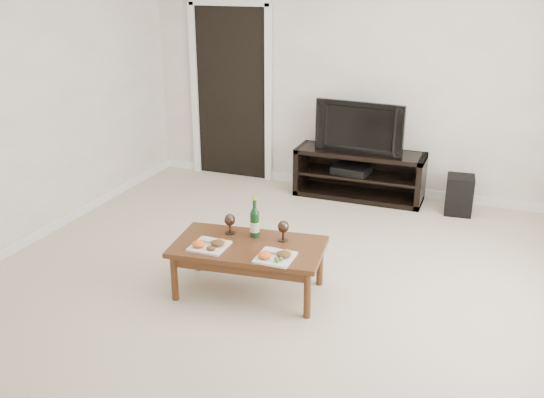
{
  "coord_description": "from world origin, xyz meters",
  "views": [
    {
      "loc": [
        1.53,
        -3.92,
        2.45
      ],
      "look_at": [
        -0.11,
        0.37,
        0.7
      ],
      "focal_mm": 40.0,
      "sensor_mm": 36.0,
      "label": 1
    }
  ],
  "objects": [
    {
      "name": "av_receiver",
      "position": [
        0.04,
        2.48,
        0.33
      ],
      "size": [
        0.44,
        0.35,
        0.08
      ],
      "primitive_type": "cube",
      "rotation": [
        0.0,
        0.0,
        -0.13
      ],
      "color": "black",
      "rests_on": "media_console"
    },
    {
      "name": "doorway",
      "position": [
        -1.55,
        2.73,
        1.02
      ],
      "size": [
        0.9,
        0.02,
        2.05
      ],
      "primitive_type": "cube",
      "color": "black",
      "rests_on": "ground"
    },
    {
      "name": "back_wall",
      "position": [
        0.0,
        2.77,
        1.3
      ],
      "size": [
        5.0,
        0.04,
        2.6
      ],
      "primitive_type": "cube",
      "color": "white",
      "rests_on": "ground"
    },
    {
      "name": "plate_left",
      "position": [
        -0.45,
        -0.11,
        0.45
      ],
      "size": [
        0.27,
        0.27,
        0.07
      ],
      "primitive_type": "cube",
      "color": "white",
      "rests_on": "coffee_table"
    },
    {
      "name": "floor",
      "position": [
        0.0,
        0.0,
        0.0
      ],
      "size": [
        5.5,
        5.5,
        0.0
      ],
      "primitive_type": "plane",
      "color": "beige",
      "rests_on": "ground"
    },
    {
      "name": "subwoofer",
      "position": [
        1.23,
        2.4,
        0.21
      ],
      "size": [
        0.3,
        0.3,
        0.42
      ],
      "primitive_type": "cube",
      "rotation": [
        0.0,
        0.0,
        0.09
      ],
      "color": "black",
      "rests_on": "ground"
    },
    {
      "name": "coffee_table",
      "position": [
        -0.19,
        0.05,
        0.21
      ],
      "size": [
        1.24,
        0.77,
        0.42
      ],
      "primitive_type": "cube",
      "rotation": [
        0.0,
        0.0,
        0.11
      ],
      "color": "#512B16",
      "rests_on": "ground"
    },
    {
      "name": "goblet_right",
      "position": [
        0.04,
        0.22,
        0.51
      ],
      "size": [
        0.09,
        0.09,
        0.17
      ],
      "primitive_type": null,
      "color": "#3D2D21",
      "rests_on": "coffee_table"
    },
    {
      "name": "television",
      "position": [
        0.13,
        2.5,
        0.84
      ],
      "size": [
        1.0,
        0.21,
        0.57
      ],
      "primitive_type": "imported",
      "rotation": [
        0.0,
        0.0,
        -0.09
      ],
      "color": "black",
      "rests_on": "media_console"
    },
    {
      "name": "wine_bottle",
      "position": [
        -0.2,
        0.21,
        0.59
      ],
      "size": [
        0.07,
        0.07,
        0.35
      ],
      "primitive_type": "cylinder",
      "color": "#0F3817",
      "rests_on": "coffee_table"
    },
    {
      "name": "plate_right",
      "position": [
        0.09,
        -0.11,
        0.45
      ],
      "size": [
        0.27,
        0.27,
        0.07
      ],
      "primitive_type": "cube",
      "color": "white",
      "rests_on": "coffee_table"
    },
    {
      "name": "goblet_left",
      "position": [
        -0.41,
        0.19,
        0.51
      ],
      "size": [
        0.09,
        0.09,
        0.17
      ],
      "primitive_type": null,
      "color": "#3D2D21",
      "rests_on": "coffee_table"
    },
    {
      "name": "media_console",
      "position": [
        0.13,
        2.5,
        0.28
      ],
      "size": [
        1.44,
        0.45,
        0.55
      ],
      "primitive_type": "cube",
      "color": "black",
      "rests_on": "ground"
    }
  ]
}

